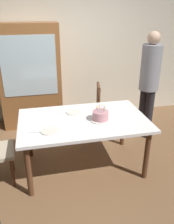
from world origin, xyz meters
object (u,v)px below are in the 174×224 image
at_px(person_guest, 149,80).
at_px(birthday_cake, 100,116).
at_px(plate_far_side, 74,112).
at_px(chair_spindle_back, 88,112).
at_px(dining_table, 83,124).
at_px(plate_near_celebrant, 49,131).
at_px(china_cabinet, 30,77).

bearing_deg(person_guest, birthday_cake, -145.12).
distance_m(plate_far_side, chair_spindle_back, 0.76).
relative_size(dining_table, plate_far_side, 7.78).
distance_m(plate_near_celebrant, china_cabinet, 1.82).
xyz_separation_m(plate_near_celebrant, person_guest, (1.72, 0.88, 0.27)).
xyz_separation_m(plate_near_celebrant, plate_far_side, (0.39, 0.48, 0.00)).
distance_m(dining_table, plate_near_celebrant, 0.54).
relative_size(plate_near_celebrant, chair_spindle_back, 0.23).
distance_m(dining_table, person_guest, 1.45).
relative_size(birthday_cake, chair_spindle_back, 0.29).
distance_m(dining_table, plate_far_side, 0.27).
height_order(dining_table, plate_near_celebrant, plate_near_celebrant).
relative_size(birthday_cake, person_guest, 0.16).
bearing_deg(birthday_cake, plate_far_side, 133.60).
bearing_deg(china_cabinet, plate_near_celebrant, -83.63).
distance_m(birthday_cake, person_guest, 1.28).
bearing_deg(chair_spindle_back, birthday_cake, -93.09).
xyz_separation_m(birthday_cake, plate_near_celebrant, (-0.69, -0.16, -0.06)).
xyz_separation_m(dining_table, plate_near_celebrant, (-0.47, -0.24, 0.09)).
height_order(dining_table, birthday_cake, birthday_cake).
relative_size(dining_table, china_cabinet, 0.90).
height_order(person_guest, china_cabinet, china_cabinet).
xyz_separation_m(plate_far_side, person_guest, (1.33, 0.40, 0.27)).
bearing_deg(plate_far_side, china_cabinet, 113.97).
bearing_deg(china_cabinet, chair_spindle_back, -37.18).
bearing_deg(plate_far_side, dining_table, -70.37).
relative_size(dining_table, person_guest, 0.95).
bearing_deg(person_guest, plate_near_celebrant, -152.79).
xyz_separation_m(birthday_cake, person_guest, (1.03, 0.72, 0.22)).
bearing_deg(plate_near_celebrant, china_cabinet, 96.37).
height_order(birthday_cake, plate_near_celebrant, birthday_cake).
bearing_deg(person_guest, dining_table, -152.72).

